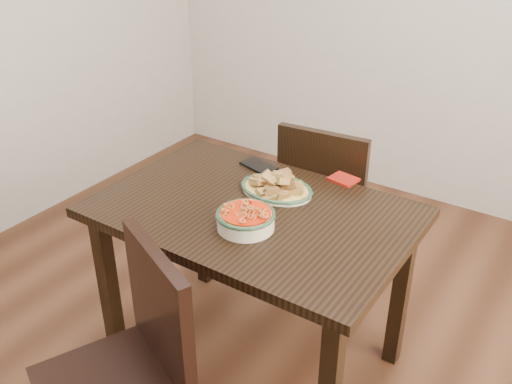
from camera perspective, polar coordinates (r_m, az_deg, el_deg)
The scene contains 8 objects.
floor at distance 2.68m, azimuth -0.49°, elevation -14.60°, with size 3.50×3.50×0.00m, color #3B1F12.
dining_table at distance 2.21m, azimuth -0.29°, elevation -3.85°, with size 1.18×0.79×0.75m.
chair_far at distance 2.75m, azimuth 7.16°, elevation -0.80°, with size 0.46×0.46×0.89m.
chair_near at distance 1.93m, azimuth -12.25°, elevation -16.30°, with size 0.56×0.56×0.89m.
fish_plate at distance 2.25m, azimuth 2.08°, elevation 1.02°, with size 0.30×0.23×0.11m.
noodle_bowl at distance 2.02m, azimuth -1.03°, elevation -2.54°, with size 0.22×0.22×0.08m.
smartphone at distance 2.47m, azimuth 0.28°, elevation 2.61°, with size 0.16×0.09×0.01m, color black.
napkin at distance 2.38m, azimuth 8.74°, elevation 1.26°, with size 0.11×0.09×0.01m, color maroon.
Camera 1 is at (1.10, -1.61, 1.84)m, focal length 40.00 mm.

